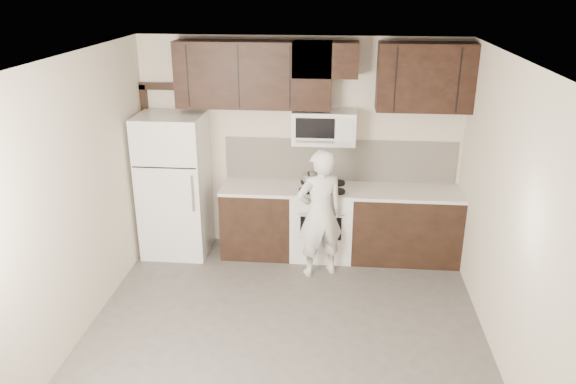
# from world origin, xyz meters

# --- Properties ---
(floor) EXTENTS (4.50, 4.50, 0.00)m
(floor) POSITION_xyz_m (0.00, 0.00, 0.00)
(floor) COLOR #4F4C4A
(floor) RESTS_ON ground
(back_wall) EXTENTS (4.00, 0.00, 4.00)m
(back_wall) POSITION_xyz_m (0.00, 2.25, 1.35)
(back_wall) COLOR beige
(back_wall) RESTS_ON ground
(ceiling) EXTENTS (4.50, 4.50, 0.00)m
(ceiling) POSITION_xyz_m (0.00, 0.00, 2.70)
(ceiling) COLOR white
(ceiling) RESTS_ON back_wall
(counter_run) EXTENTS (2.95, 0.64, 0.91)m
(counter_run) POSITION_xyz_m (0.60, 1.94, 0.46)
(counter_run) COLOR black
(counter_run) RESTS_ON floor
(stove) EXTENTS (0.76, 0.66, 0.94)m
(stove) POSITION_xyz_m (0.30, 1.94, 0.46)
(stove) COLOR white
(stove) RESTS_ON floor
(backsplash) EXTENTS (2.90, 0.02, 0.54)m
(backsplash) POSITION_xyz_m (0.50, 2.24, 1.18)
(backsplash) COLOR beige
(backsplash) RESTS_ON counter_run
(upper_cabinets) EXTENTS (3.48, 0.35, 0.78)m
(upper_cabinets) POSITION_xyz_m (0.21, 2.08, 2.28)
(upper_cabinets) COLOR black
(upper_cabinets) RESTS_ON back_wall
(microwave) EXTENTS (0.76, 0.42, 0.40)m
(microwave) POSITION_xyz_m (0.30, 2.06, 1.65)
(microwave) COLOR white
(microwave) RESTS_ON upper_cabinets
(refrigerator) EXTENTS (0.80, 0.76, 1.80)m
(refrigerator) POSITION_xyz_m (-1.55, 1.89, 0.90)
(refrigerator) COLOR white
(refrigerator) RESTS_ON floor
(door_trim) EXTENTS (0.50, 0.08, 2.12)m
(door_trim) POSITION_xyz_m (-1.92, 2.21, 1.25)
(door_trim) COLOR black
(door_trim) RESTS_ON floor
(saucepan) EXTENTS (0.27, 0.16, 0.15)m
(saucepan) POSITION_xyz_m (0.12, 2.09, 0.97)
(saucepan) COLOR silver
(saucepan) RESTS_ON stove
(baking_tray) EXTENTS (0.44, 0.38, 0.02)m
(baking_tray) POSITION_xyz_m (0.32, 1.81, 0.92)
(baking_tray) COLOR black
(baking_tray) RESTS_ON counter_run
(pizza) EXTENTS (0.32, 0.32, 0.02)m
(pizza) POSITION_xyz_m (0.32, 1.81, 0.94)
(pizza) COLOR #CFBE8B
(pizza) RESTS_ON baking_tray
(person) EXTENTS (0.67, 0.56, 1.56)m
(person) POSITION_xyz_m (0.29, 1.43, 0.78)
(person) COLOR white
(person) RESTS_ON floor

